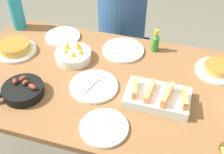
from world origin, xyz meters
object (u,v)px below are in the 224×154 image
at_px(frittata_plate_side, 217,69).
at_px(hot_sauce_bottle, 155,42).
at_px(water_bottle, 17,11).
at_px(person_figure, 121,43).
at_px(melon_tray, 158,97).
at_px(skillet, 22,90).
at_px(empty_plate_near_front, 123,50).
at_px(empty_plate_far_left, 94,86).
at_px(frittata_plate_center, 15,48).
at_px(empty_plate_mid_edge, 63,37).
at_px(empty_plate_far_right, 104,128).
at_px(fruit_bowl_citrus, 73,55).

height_order(frittata_plate_side, hot_sauce_bottle, hot_sauce_bottle).
xyz_separation_m(water_bottle, person_figure, (0.61, 0.35, -0.36)).
height_order(melon_tray, skillet, melon_tray).
bearing_deg(empty_plate_near_front, empty_plate_far_left, -100.57).
xyz_separation_m(frittata_plate_center, empty_plate_mid_edge, (0.20, 0.22, -0.02)).
xyz_separation_m(frittata_plate_side, empty_plate_far_right, (-0.47, -0.54, -0.01)).
xyz_separation_m(empty_plate_near_front, empty_plate_mid_edge, (-0.41, 0.03, 0.00)).
relative_size(frittata_plate_center, hot_sauce_bottle, 1.70).
distance_m(melon_tray, fruit_bowl_citrus, 0.55).
distance_m(skillet, water_bottle, 0.66).
height_order(melon_tray, empty_plate_near_front, melon_tray).
relative_size(skillet, empty_plate_far_left, 1.14).
height_order(empty_plate_near_front, empty_plate_mid_edge, same).
distance_m(frittata_plate_center, empty_plate_far_right, 0.78).
bearing_deg(water_bottle, fruit_bowl_citrus, -24.71).
height_order(empty_plate_far_left, person_figure, person_figure).
height_order(hot_sauce_bottle, person_figure, person_figure).
bearing_deg(empty_plate_near_front, frittata_plate_side, -3.97).
height_order(frittata_plate_center, water_bottle, water_bottle).
distance_m(empty_plate_far_right, hot_sauce_bottle, 0.66).
distance_m(frittata_plate_center, water_bottle, 0.29).
relative_size(frittata_plate_center, person_figure, 0.20).
xyz_separation_m(melon_tray, frittata_plate_center, (-0.87, 0.16, -0.01)).
bearing_deg(frittata_plate_side, empty_plate_near_front, 176.03).
height_order(frittata_plate_center, person_figure, person_figure).
distance_m(empty_plate_far_left, fruit_bowl_citrus, 0.27).
bearing_deg(skillet, empty_plate_mid_edge, -128.87).
bearing_deg(melon_tray, frittata_plate_side, 48.79).
bearing_deg(melon_tray, skillet, -167.64).
bearing_deg(fruit_bowl_citrus, empty_plate_near_front, 30.86).
height_order(empty_plate_near_front, fruit_bowl_citrus, fruit_bowl_citrus).
bearing_deg(hot_sauce_bottle, frittata_plate_side, -15.86).
bearing_deg(skillet, frittata_plate_side, 165.16).
relative_size(frittata_plate_center, frittata_plate_side, 1.03).
relative_size(melon_tray, empty_plate_near_front, 1.25).
height_order(frittata_plate_center, empty_plate_far_right, frittata_plate_center).
distance_m(frittata_plate_side, fruit_bowl_citrus, 0.80).
bearing_deg(empty_plate_mid_edge, empty_plate_near_front, -4.48).
xyz_separation_m(skillet, frittata_plate_center, (-0.22, 0.31, -0.00)).
bearing_deg(person_figure, frittata_plate_side, -34.67).
height_order(skillet, frittata_plate_side, skillet).
xyz_separation_m(frittata_plate_side, water_bottle, (-1.26, 0.10, 0.10)).
bearing_deg(empty_plate_far_left, hot_sauce_bottle, 59.50).
height_order(melon_tray, frittata_plate_center, melon_tray).
distance_m(skillet, empty_plate_near_front, 0.63).
xyz_separation_m(frittata_plate_center, frittata_plate_side, (1.15, 0.15, -0.01)).
xyz_separation_m(frittata_plate_center, empty_plate_far_right, (0.68, -0.40, -0.02)).
xyz_separation_m(frittata_plate_center, empty_plate_far_left, (0.54, -0.16, -0.02)).
bearing_deg(melon_tray, empty_plate_far_right, -130.33).
distance_m(melon_tray, empty_plate_far_left, 0.33).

